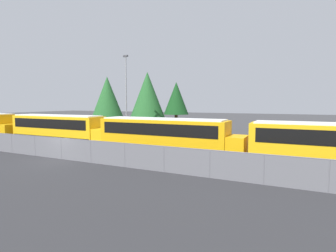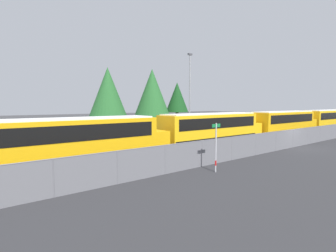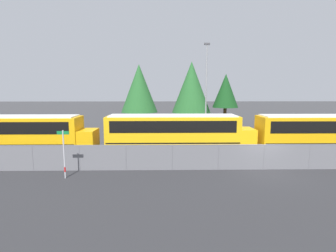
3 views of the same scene
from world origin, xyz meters
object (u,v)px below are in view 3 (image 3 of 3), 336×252
Objects in this scene: tree_0 at (139,89)px; street_sign at (64,153)px; school_bus_4 at (328,131)px; tree_3 at (191,87)px; school_bus_3 at (176,130)px; light_pole at (206,88)px; tree_2 at (226,91)px; school_bus_2 at (15,132)px.

street_sign is at bearing -97.81° from tree_0.
school_bus_4 is 17.68m from tree_3.
light_pole is at bearing 62.80° from school_bus_3.
street_sign is 17.53m from light_pole.
light_pole reaches higher than school_bus_3.
light_pole is (-8.98, 7.47, 3.61)m from school_bus_4.
street_sign is 24.93m from tree_2.
light_pole is 10.05m from tree_0.
school_bus_3 is at bearing 42.63° from street_sign.
street_sign is (6.10, -5.87, -0.33)m from school_bus_2.
street_sign is 22.70m from tree_3.
tree_2 is at bearing 61.03° from light_pole.
tree_3 reaches higher than tree_2.
school_bus_3 is 1.68× the size of tree_2.
tree_2 reaches higher than school_bus_4.
tree_2 is at bearing 2.22° from tree_0.
school_bus_2 is 25.64m from school_bus_4.
light_pole is (10.55, 13.42, 3.94)m from street_sign.
school_bus_2 is 13.05m from school_bus_3.
school_bus_4 is at bearing 0.19° from school_bus_2.
school_bus_2 is at bearing -137.84° from tree_3.
school_bus_2 is at bearing -177.76° from school_bus_3.
street_sign is 0.33× the size of tree_3.
light_pole is (3.62, 7.04, 3.61)m from school_bus_3.
school_bus_3 is at bearing 2.24° from school_bus_2.
tree_3 is (-9.88, 14.19, 3.68)m from school_bus_4.
tree_3 is at bearing 3.77° from tree_0.
street_sign is at bearing -137.37° from school_bus_3.
school_bus_4 is at bearing -39.20° from tree_0.
school_bus_4 is at bearing -39.73° from light_pole.
tree_0 reaches higher than school_bus_2.
school_bus_4 is 20.43m from street_sign.
school_bus_3 and school_bus_4 have the same top height.
street_sign is at bearing -43.90° from school_bus_2.
light_pole is (16.66, 7.55, 3.61)m from school_bus_2.
school_bus_4 is 1.68× the size of tree_2.
tree_0 is at bearing -177.78° from tree_2.
school_bus_2 and school_bus_4 have the same top height.
light_pole is at bearing 51.82° from street_sign.
school_bus_3 is 1.22× the size of light_pole.
school_bus_4 is at bearing -1.94° from school_bus_3.
tree_0 reaches higher than school_bus_3.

